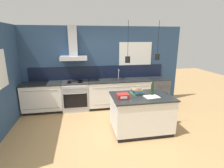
# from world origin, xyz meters

# --- Properties ---
(ground_plane) EXTENTS (16.00, 16.00, 0.00)m
(ground_plane) POSITION_xyz_m (0.00, 0.00, 0.00)
(ground_plane) COLOR tan
(ground_plane) RESTS_ON ground
(wall_back) EXTENTS (5.60, 2.13, 2.60)m
(wall_back) POSITION_xyz_m (-0.04, 2.00, 1.35)
(wall_back) COLOR navy
(wall_back) RESTS_ON ground_plane
(wall_left) EXTENTS (0.08, 3.80, 2.60)m
(wall_left) POSITION_xyz_m (-2.43, 0.70, 1.30)
(wall_left) COLOR navy
(wall_left) RESTS_ON ground_plane
(counter_run_left) EXTENTS (1.19, 0.64, 0.91)m
(counter_run_left) POSITION_xyz_m (-1.78, 1.69, 0.46)
(counter_run_left) COLOR black
(counter_run_left) RESTS_ON ground_plane
(counter_run_sink) EXTENTS (2.07, 0.64, 1.24)m
(counter_run_sink) POSITION_xyz_m (0.65, 1.69, 0.46)
(counter_run_sink) COLOR black
(counter_run_sink) RESTS_ON ground_plane
(oven_range) EXTENTS (0.81, 0.66, 0.91)m
(oven_range) POSITION_xyz_m (-0.78, 1.69, 0.46)
(oven_range) COLOR #B5B5BA
(oven_range) RESTS_ON ground_plane
(dishwasher) EXTENTS (0.63, 0.65, 0.91)m
(dishwasher) POSITION_xyz_m (1.99, 1.69, 0.46)
(dishwasher) COLOR #4C4C51
(dishwasher) RESTS_ON ground_plane
(kitchen_island) EXTENTS (1.43, 0.98, 0.91)m
(kitchen_island) POSITION_xyz_m (0.81, 0.03, 0.46)
(kitchen_island) COLOR black
(kitchen_island) RESTS_ON ground_plane
(bottle_on_island) EXTENTS (0.07, 0.07, 0.33)m
(bottle_on_island) POSITION_xyz_m (1.08, 0.05, 1.05)
(bottle_on_island) COLOR #193319
(bottle_on_island) RESTS_ON kitchen_island
(book_stack) EXTENTS (0.29, 0.36, 0.13)m
(book_stack) POSITION_xyz_m (0.74, 0.19, 0.98)
(book_stack) COLOR #4C7F4C
(book_stack) RESTS_ON kitchen_island
(red_supply_box) EXTENTS (0.26, 0.20, 0.11)m
(red_supply_box) POSITION_xyz_m (0.33, -0.07, 0.96)
(red_supply_box) COLOR red
(red_supply_box) RESTS_ON kitchen_island
(paper_pile) EXTENTS (0.37, 0.30, 0.01)m
(paper_pile) POSITION_xyz_m (1.01, -0.08, 0.91)
(paper_pile) COLOR silver
(paper_pile) RESTS_ON kitchen_island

